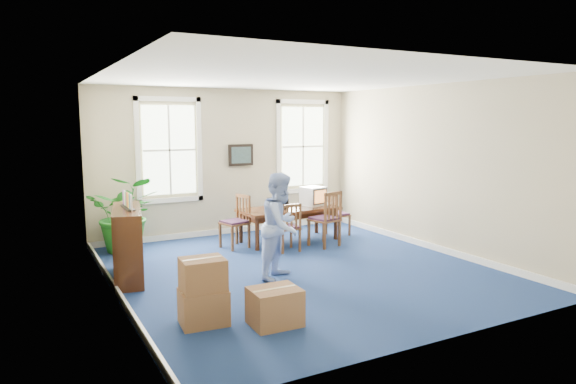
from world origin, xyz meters
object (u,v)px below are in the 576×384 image
chair_near_left (287,227)px  credenza (128,242)px  conference_table (289,224)px  crt_tv (313,196)px  cardboard_boxes (217,285)px  man (281,226)px  potted_plant (126,213)px

chair_near_left → credenza: bearing=7.7°
conference_table → crt_tv: size_ratio=4.34×
crt_tv → cardboard_boxes: bearing=-149.4°
credenza → cardboard_boxes: bearing=-62.9°
chair_near_left → cardboard_boxes: size_ratio=0.62×
man → cardboard_boxes: 1.94m
conference_table → cardboard_boxes: cardboard_boxes is taller
crt_tv → conference_table: bearing=170.7°
crt_tv → potted_plant: potted_plant is taller
crt_tv → cardboard_boxes: size_ratio=0.31×
credenza → conference_table: bearing=27.5°
chair_near_left → potted_plant: potted_plant is taller
crt_tv → potted_plant: 3.84m
conference_table → credenza: 3.64m
conference_table → man: bearing=-123.4°
crt_tv → man: man is taller
credenza → cardboard_boxes: (0.66, -2.25, -0.15)m
credenza → crt_tv: bearing=25.7°
cardboard_boxes → conference_table: bearing=49.5°
chair_near_left → man: 1.73m
crt_tv → cardboard_boxes: (-3.43, -3.35, -0.47)m
conference_table → cardboard_boxes: 4.34m
credenza → potted_plant: size_ratio=1.01×
chair_near_left → man: size_ratio=0.56×
conference_table → cardboard_boxes: size_ratio=1.35×
chair_near_left → man: (-0.88, -1.45, 0.38)m
crt_tv → cardboard_boxes: crt_tv is taller
chair_near_left → potted_plant: 3.11m
cardboard_boxes → crt_tv: bearing=44.3°
cardboard_boxes → potted_plant: bearing=94.9°
potted_plant → chair_near_left: bearing=-27.9°
conference_table → chair_near_left: bearing=-123.3°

